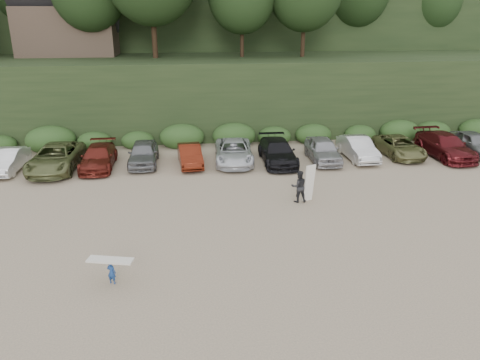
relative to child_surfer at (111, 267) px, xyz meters
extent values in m
plane|color=tan|center=(5.12, 4.26, -0.70)|extent=(120.00, 120.00, 0.00)
cube|color=black|center=(5.12, 26.26, 2.30)|extent=(80.00, 14.00, 6.00)
cube|color=black|center=(5.12, 44.26, 7.30)|extent=(90.00, 30.00, 16.00)
cube|color=#2B491E|center=(4.57, 18.76, -0.10)|extent=(46.20, 2.00, 1.20)
cube|color=brown|center=(-6.88, 28.26, 7.30)|extent=(8.00, 6.00, 4.00)
imported|color=white|center=(-8.44, 14.08, 0.01)|extent=(1.61, 4.35, 1.42)
imported|color=#646C3E|center=(-5.47, 14.03, 0.12)|extent=(2.93, 5.98, 1.64)
imported|color=maroon|center=(-2.84, 14.18, 0.02)|extent=(2.05, 4.96, 1.44)
imported|color=slate|center=(0.02, 14.55, 0.08)|extent=(1.86, 4.60, 1.56)
imported|color=#5A1B0D|center=(3.10, 14.07, -0.02)|extent=(1.78, 4.23, 1.36)
imported|color=silver|center=(6.04, 14.35, 0.05)|extent=(2.77, 5.49, 1.49)
imported|color=black|center=(8.95, 13.92, 0.07)|extent=(2.16, 5.29, 1.53)
imported|color=#A1A1A5|center=(12.09, 13.99, 0.10)|extent=(2.01, 4.74, 1.60)
imported|color=silver|center=(14.62, 14.20, 0.06)|extent=(1.77, 4.67, 1.52)
imported|color=olive|center=(17.78, 14.57, -0.01)|extent=(2.54, 5.05, 1.37)
imported|color=#571417|center=(20.82, 13.93, 0.12)|extent=(2.60, 5.73, 1.63)
imported|color=slate|center=(23.32, 14.44, 0.09)|extent=(1.96, 4.66, 1.57)
imported|color=navy|center=(0.00, 0.00, -0.23)|extent=(0.40, 0.33, 0.94)
cube|color=silver|center=(0.00, 0.00, 0.29)|extent=(1.78, 0.86, 0.07)
imported|color=black|center=(8.81, 7.08, 0.18)|extent=(0.88, 0.70, 1.76)
cube|color=silver|center=(9.37, 7.10, 0.34)|extent=(0.65, 0.50, 2.07)
camera|label=1|loc=(3.11, -15.73, 9.05)|focal=35.00mm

